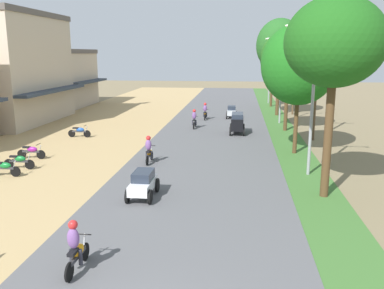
{
  "coord_description": "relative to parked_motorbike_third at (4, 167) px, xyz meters",
  "views": [
    {
      "loc": [
        2.04,
        -7.34,
        6.42
      ],
      "look_at": [
        -0.57,
        15.26,
        1.35
      ],
      "focal_mm": 38.41,
      "sensor_mm": 36.0,
      "label": 1
    }
  ],
  "objects": [
    {
      "name": "median_tree_second",
      "position": [
        15.85,
        7.08,
        5.19
      ],
      "size": [
        4.74,
        4.74,
        8.24
      ],
      "color": "#4C351E",
      "rests_on": "median_strip"
    },
    {
      "name": "parked_motorbike_third",
      "position": [
        0.0,
        0.0,
        0.0
      ],
      "size": [
        1.8,
        0.54,
        0.94
      ],
      "color": "black",
      "rests_on": "dirt_shoulder"
    },
    {
      "name": "motorbike_ahead_third",
      "position": [
        7.0,
        3.49,
        0.3
      ],
      "size": [
        0.54,
        1.8,
        1.66
      ],
      "color": "black",
      "rests_on": "road_strip"
    },
    {
      "name": "car_van_black",
      "position": [
        12.08,
        13.16,
        0.47
      ],
      "size": [
        1.19,
        2.41,
        1.67
      ],
      "color": "black",
      "rests_on": "road_strip"
    },
    {
      "name": "streetlamp_far",
      "position": [
        15.96,
        34.66,
        4.06
      ],
      "size": [
        3.16,
        0.2,
        7.92
      ],
      "color": "gray",
      "rests_on": "median_strip"
    },
    {
      "name": "parked_motorbike_fourth",
      "position": [
        0.05,
        1.42,
        0.0
      ],
      "size": [
        1.8,
        0.54,
        0.94
      ],
      "color": "black",
      "rests_on": "dirt_shoulder"
    },
    {
      "name": "parked_motorbike_sixth",
      "position": [
        -0.01,
        10.42,
        0.0
      ],
      "size": [
        1.8,
        0.54,
        0.94
      ],
      "color": "black",
      "rests_on": "dirt_shoulder"
    },
    {
      "name": "parked_motorbike_fifth",
      "position": [
        -0.42,
        3.69,
        0.0
      ],
      "size": [
        1.8,
        0.54,
        0.94
      ],
      "color": "black",
      "rests_on": "dirt_shoulder"
    },
    {
      "name": "motorbike_ahead_fourth",
      "position": [
        8.38,
        15.3,
        0.3
      ],
      "size": [
        0.54,
        1.8,
        1.66
      ],
      "color": "black",
      "rests_on": "road_strip"
    },
    {
      "name": "median_tree_nearest",
      "position": [
        16.14,
        -1.21,
        6.28
      ],
      "size": [
        4.25,
        4.25,
        8.74
      ],
      "color": "#4C351E",
      "rests_on": "median_strip"
    },
    {
      "name": "utility_pole_far",
      "position": [
        17.9,
        25.2,
        3.73
      ],
      "size": [
        1.8,
        0.2,
        8.2
      ],
      "color": "brown",
      "rests_on": "ground"
    },
    {
      "name": "median_tree_third",
      "position": [
        16.09,
        15.21,
        5.58
      ],
      "size": [
        4.48,
        4.48,
        8.25
      ],
      "color": "#4C351E",
      "rests_on": "median_strip"
    },
    {
      "name": "motorbike_ahead_second",
      "position": [
        7.53,
        -8.9,
        0.3
      ],
      "size": [
        0.54,
        1.8,
        1.66
      ],
      "color": "black",
      "rests_on": "road_strip"
    },
    {
      "name": "shophouse_mid",
      "position": [
        -9.82,
        16.75,
        4.5
      ],
      "size": [
        10.14,
        12.19,
        10.1
      ],
      "color": "#C6B299",
      "rests_on": "ground"
    },
    {
      "name": "median_tree_fifth",
      "position": [
        16.06,
        31.38,
        5.0
      ],
      "size": [
        2.96,
        2.96,
        7.22
      ],
      "color": "#4C351E",
      "rests_on": "median_strip"
    },
    {
      "name": "car_hatchback_silver",
      "position": [
        11.46,
        21.4,
        0.19
      ],
      "size": [
        1.04,
        2.0,
        1.23
      ],
      "color": "#B7BCC1",
      "rests_on": "road_strip"
    },
    {
      "name": "shophouse_far",
      "position": [
        -9.81,
        28.85,
        2.91
      ],
      "size": [
        7.92,
        9.94,
        6.9
      ],
      "color": "#C6B299",
      "rests_on": "ground"
    },
    {
      "name": "median_tree_fourth",
      "position": [
        16.16,
        24.04,
        6.64
      ],
      "size": [
        4.78,
        4.78,
        9.82
      ],
      "color": "#4C351E",
      "rests_on": "median_strip"
    },
    {
      "name": "streetlamp_mid",
      "position": [
        15.96,
        18.99,
        4.02
      ],
      "size": [
        3.16,
        0.2,
        7.84
      ],
      "color": "gray",
      "rests_on": "median_strip"
    },
    {
      "name": "utility_pole_near",
      "position": [
        17.79,
        11.68,
        4.17
      ],
      "size": [
        1.8,
        0.2,
        9.06
      ],
      "color": "brown",
      "rests_on": "ground"
    },
    {
      "name": "motorbike_ahead_fifth",
      "position": [
        8.92,
        20.14,
        0.3
      ],
      "size": [
        0.54,
        1.8,
        1.66
      ],
      "color": "black",
      "rests_on": "road_strip"
    },
    {
      "name": "car_sedan_white",
      "position": [
        8.0,
        -2.33,
        0.19
      ],
      "size": [
        1.1,
        2.26,
        1.19
      ],
      "color": "silver",
      "rests_on": "road_strip"
    },
    {
      "name": "streetlamp_near",
      "position": [
        15.96,
        2.21,
        4.07
      ],
      "size": [
        3.16,
        0.2,
        7.93
      ],
      "color": "gray",
      "rests_on": "median_strip"
    }
  ]
}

